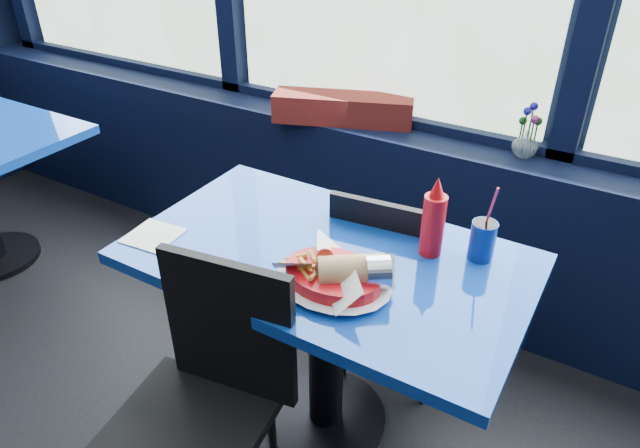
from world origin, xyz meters
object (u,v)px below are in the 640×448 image
at_px(ketchup_bottle, 433,221).
at_px(soda_cup, 483,240).
at_px(near_table, 327,300).
at_px(chair_near_back, 393,277).
at_px(flower_vase, 526,141).
at_px(chair_near_front, 204,394).
at_px(food_basket, 336,275).
at_px(planter_box, 343,108).

relative_size(ketchup_bottle, soda_cup, 1.00).
xyz_separation_m(near_table, chair_near_back, (0.09, 0.33, -0.09)).
bearing_deg(chair_near_back, near_table, 68.49).
bearing_deg(flower_vase, chair_near_front, -109.49).
height_order(food_basket, soda_cup, soda_cup).
bearing_deg(flower_vase, near_table, -111.88).
height_order(chair_near_back, flower_vase, flower_vase).
bearing_deg(chair_near_back, ketchup_bottle, 130.58).
bearing_deg(chair_near_front, ketchup_bottle, 49.71).
xyz_separation_m(chair_near_back, ketchup_bottle, (0.17, -0.16, 0.38)).
distance_m(near_table, flower_vase, 1.00).
height_order(near_table, chair_near_front, chair_near_front).
distance_m(chair_near_front, food_basket, 0.49).
xyz_separation_m(flower_vase, food_basket, (-0.25, -1.01, -0.07)).
distance_m(chair_near_front, flower_vase, 1.47).
bearing_deg(planter_box, chair_near_front, -98.02).
height_order(near_table, chair_near_back, chair_near_back).
bearing_deg(chair_near_back, soda_cup, 153.97).
bearing_deg(planter_box, food_basket, -82.72).
relative_size(near_table, planter_box, 2.01).
distance_m(planter_box, flower_vase, 0.77).
bearing_deg(planter_box, ketchup_bottle, -65.66).
relative_size(food_basket, soda_cup, 1.29).
height_order(chair_near_back, food_basket, food_basket).
bearing_deg(food_basket, planter_box, 107.97).
height_order(near_table, food_basket, food_basket).
distance_m(planter_box, ketchup_bottle, 0.95).
relative_size(near_table, food_basket, 3.65).
bearing_deg(ketchup_bottle, flower_vase, 82.82).
xyz_separation_m(flower_vase, soda_cup, (0.05, -0.67, -0.05)).
bearing_deg(ketchup_bottle, food_basket, -119.59).
distance_m(food_basket, ketchup_bottle, 0.34).
relative_size(chair_near_back, soda_cup, 3.29).
bearing_deg(ketchup_bottle, chair_near_front, -121.70).
bearing_deg(ketchup_bottle, soda_cup, 20.58).
relative_size(chair_near_back, planter_box, 1.40).
bearing_deg(chair_near_front, soda_cup, 43.66).
bearing_deg(flower_vase, food_basket, -104.17).
xyz_separation_m(chair_near_front, planter_box, (-0.29, 1.30, 0.34)).
bearing_deg(chair_near_front, near_table, 66.68).
height_order(planter_box, food_basket, planter_box).
height_order(near_table, ketchup_bottle, ketchup_bottle).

